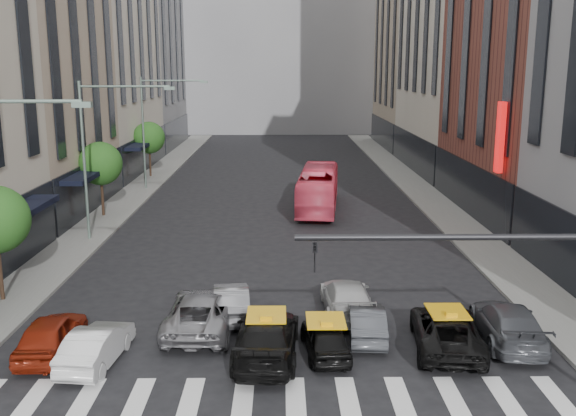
{
  "coord_description": "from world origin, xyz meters",
  "views": [
    {
      "loc": [
        0.18,
        -16.17,
        9.88
      ],
      "look_at": [
        0.47,
        10.59,
        4.0
      ],
      "focal_mm": 40.0,
      "sensor_mm": 36.0,
      "label": 1
    }
  ],
  "objects_px": {
    "streetlamp_mid": "(100,140)",
    "car_red": "(51,334)",
    "taxi_center": "(326,338)",
    "taxi_left": "(267,336)",
    "car_white_front": "(96,345)",
    "bus": "(318,189)",
    "streetlamp_far": "(155,118)"
  },
  "relations": [
    {
      "from": "streetlamp_mid",
      "to": "car_red",
      "type": "relative_size",
      "value": 2.14
    },
    {
      "from": "car_red",
      "to": "taxi_center",
      "type": "relative_size",
      "value": 1.16
    },
    {
      "from": "car_red",
      "to": "taxi_left",
      "type": "bearing_deg",
      "value": 175.51
    },
    {
      "from": "taxi_left",
      "to": "car_white_front",
      "type": "bearing_deg",
      "value": 6.68
    },
    {
      "from": "taxi_left",
      "to": "bus",
      "type": "distance_m",
      "value": 23.98
    },
    {
      "from": "car_white_front",
      "to": "taxi_center",
      "type": "relative_size",
      "value": 1.1
    },
    {
      "from": "car_white_front",
      "to": "streetlamp_far",
      "type": "bearing_deg",
      "value": -76.75
    },
    {
      "from": "car_white_front",
      "to": "taxi_left",
      "type": "height_order",
      "value": "taxi_left"
    },
    {
      "from": "streetlamp_far",
      "to": "taxi_left",
      "type": "xyz_separation_m",
      "value": [
        9.7,
        -31.45,
        -5.13
      ]
    },
    {
      "from": "streetlamp_far",
      "to": "car_red",
      "type": "xyz_separation_m",
      "value": [
        2.13,
        -31.07,
        -5.19
      ]
    },
    {
      "from": "streetlamp_far",
      "to": "car_red",
      "type": "bearing_deg",
      "value": -86.07
    },
    {
      "from": "streetlamp_mid",
      "to": "car_white_front",
      "type": "height_order",
      "value": "streetlamp_mid"
    },
    {
      "from": "streetlamp_far",
      "to": "car_red",
      "type": "height_order",
      "value": "streetlamp_far"
    },
    {
      "from": "car_red",
      "to": "taxi_center",
      "type": "distance_m",
      "value": 9.63
    },
    {
      "from": "car_red",
      "to": "taxi_left",
      "type": "height_order",
      "value": "taxi_left"
    },
    {
      "from": "taxi_center",
      "to": "taxi_left",
      "type": "bearing_deg",
      "value": 0.89
    },
    {
      "from": "taxi_left",
      "to": "bus",
      "type": "relative_size",
      "value": 0.5
    },
    {
      "from": "streetlamp_mid",
      "to": "taxi_center",
      "type": "height_order",
      "value": "streetlamp_mid"
    },
    {
      "from": "car_white_front",
      "to": "bus",
      "type": "distance_m",
      "value": 25.77
    },
    {
      "from": "car_white_front",
      "to": "bus",
      "type": "relative_size",
      "value": 0.38
    },
    {
      "from": "streetlamp_mid",
      "to": "taxi_center",
      "type": "bearing_deg",
      "value": -52.32
    },
    {
      "from": "car_white_front",
      "to": "taxi_left",
      "type": "bearing_deg",
      "value": -169.77
    },
    {
      "from": "streetlamp_mid",
      "to": "taxi_left",
      "type": "relative_size",
      "value": 1.69
    },
    {
      "from": "car_red",
      "to": "taxi_left",
      "type": "distance_m",
      "value": 7.58
    },
    {
      "from": "car_white_front",
      "to": "streetlamp_mid",
      "type": "bearing_deg",
      "value": -69.86
    },
    {
      "from": "bus",
      "to": "car_red",
      "type": "bearing_deg",
      "value": 71.46
    },
    {
      "from": "streetlamp_mid",
      "to": "bus",
      "type": "relative_size",
      "value": 0.85
    },
    {
      "from": "streetlamp_mid",
      "to": "car_white_front",
      "type": "xyz_separation_m",
      "value": [
        3.93,
        -15.86,
        -5.25
      ]
    },
    {
      "from": "streetlamp_mid",
      "to": "car_red",
      "type": "distance_m",
      "value": 16.08
    },
    {
      "from": "taxi_center",
      "to": "bus",
      "type": "distance_m",
      "value": 23.58
    },
    {
      "from": "streetlamp_mid",
      "to": "streetlamp_far",
      "type": "xyz_separation_m",
      "value": [
        0.0,
        16.0,
        0.0
      ]
    },
    {
      "from": "car_red",
      "to": "bus",
      "type": "bearing_deg",
      "value": -116.22
    }
  ]
}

